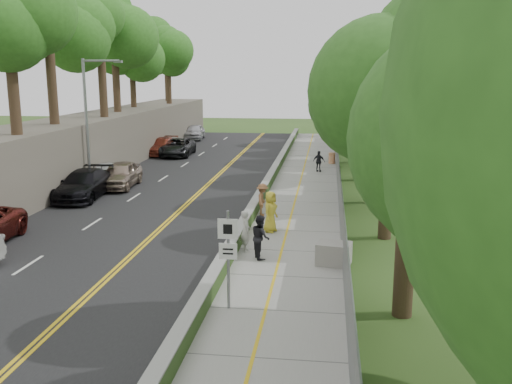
{
  "coord_description": "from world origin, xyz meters",
  "views": [
    {
      "loc": [
        3.98,
        -19.3,
        7.24
      ],
      "look_at": [
        0.5,
        8.0,
        1.4
      ],
      "focal_mm": 40.0,
      "sensor_mm": 36.0,
      "label": 1
    }
  ],
  "objects_px": {
    "concrete_block": "(334,254)",
    "streetlight": "(90,115)",
    "person_far": "(319,161)",
    "construction_barrel": "(332,158)",
    "signpost": "(228,249)",
    "painter_0": "(270,212)"
  },
  "relations": [
    {
      "from": "construction_barrel",
      "to": "painter_0",
      "type": "height_order",
      "value": "painter_0"
    },
    {
      "from": "concrete_block",
      "to": "painter_0",
      "type": "relative_size",
      "value": 0.67
    },
    {
      "from": "construction_barrel",
      "to": "concrete_block",
      "type": "relative_size",
      "value": 0.68
    },
    {
      "from": "signpost",
      "to": "person_far",
      "type": "bearing_deg",
      "value": 84.76
    },
    {
      "from": "concrete_block",
      "to": "streetlight",
      "type": "bearing_deg",
      "value": 139.84
    },
    {
      "from": "painter_0",
      "to": "concrete_block",
      "type": "bearing_deg",
      "value": -124.16
    },
    {
      "from": "streetlight",
      "to": "person_far",
      "type": "bearing_deg",
      "value": 30.05
    },
    {
      "from": "construction_barrel",
      "to": "signpost",
      "type": "bearing_deg",
      "value": -96.39
    },
    {
      "from": "signpost",
      "to": "painter_0",
      "type": "bearing_deg",
      "value": 87.38
    },
    {
      "from": "concrete_block",
      "to": "person_far",
      "type": "xyz_separation_m",
      "value": [
        -0.96,
        20.44,
        0.34
      ]
    },
    {
      "from": "streetlight",
      "to": "person_far",
      "type": "distance_m",
      "value": 16.4
    },
    {
      "from": "construction_barrel",
      "to": "painter_0",
      "type": "xyz_separation_m",
      "value": [
        -2.85,
        -20.27,
        0.51
      ]
    },
    {
      "from": "concrete_block",
      "to": "signpost",
      "type": "bearing_deg",
      "value": -125.49
    },
    {
      "from": "signpost",
      "to": "concrete_block",
      "type": "bearing_deg",
      "value": 54.51
    },
    {
      "from": "streetlight",
      "to": "construction_barrel",
      "type": "xyz_separation_m",
      "value": [
        14.76,
        12.0,
        -4.16
      ]
    },
    {
      "from": "signpost",
      "to": "streetlight",
      "type": "bearing_deg",
      "value": 124.08
    },
    {
      "from": "painter_0",
      "to": "signpost",
      "type": "bearing_deg",
      "value": -161.04
    },
    {
      "from": "streetlight",
      "to": "concrete_block",
      "type": "height_order",
      "value": "streetlight"
    },
    {
      "from": "person_far",
      "to": "streetlight",
      "type": "bearing_deg",
      "value": 47.76
    },
    {
      "from": "painter_0",
      "to": "person_far",
      "type": "distance_m",
      "value": 16.37
    },
    {
      "from": "streetlight",
      "to": "concrete_block",
      "type": "xyz_separation_m",
      "value": [
        14.76,
        -12.46,
        -4.17
      ]
    },
    {
      "from": "painter_0",
      "to": "person_far",
      "type": "xyz_separation_m",
      "value": [
        1.89,
        16.26,
        -0.18
      ]
    }
  ]
}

